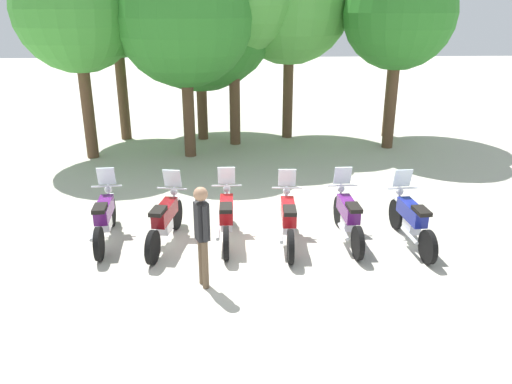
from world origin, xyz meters
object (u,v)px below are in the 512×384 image
tree_5 (290,2)px  tree_6 (399,14)px  motorcycle_1 (165,220)px  motorcycle_4 (348,216)px  person_0 (202,229)px  motorcycle_0 (105,217)px  motorcycle_5 (411,219)px  tree_3 (184,18)px  motorcycle_2 (227,216)px  tree_0 (114,3)px  tree_2 (198,7)px  tree_1 (76,10)px  motorcycle_3 (288,219)px

tree_5 → tree_6: size_ratio=1.11×
motorcycle_1 → motorcycle_4: size_ratio=0.99×
person_0 → motorcycle_1: bearing=93.8°
person_0 → motorcycle_0: bearing=115.1°
motorcycle_0 → motorcycle_4: 4.86m
motorcycle_5 → tree_3: bearing=33.2°
motorcycle_5 → motorcycle_0: bearing=82.6°
motorcycle_2 → motorcycle_5: bearing=-94.8°
motorcycle_1 → tree_6: tree_6 is taller
motorcycle_4 → tree_0: 11.31m
tree_2 → motorcycle_2: bearing=-84.0°
person_0 → tree_3: (-0.79, 7.94, 3.11)m
motorcycle_4 → motorcycle_5: (1.21, -0.23, 0.00)m
tree_1 → tree_3: bearing=-0.0°
motorcycle_1 → tree_1: (-3.03, 6.29, 3.86)m
motorcycle_2 → tree_1: (-4.23, 6.18, 3.86)m
motorcycle_0 → tree_1: size_ratio=0.35×
motorcycle_5 → tree_0: (-7.27, 8.87, 4.07)m
tree_6 → tree_2: bearing=166.4°
motorcycle_3 → person_0: (-1.59, -1.56, 0.53)m
motorcycle_4 → tree_6: tree_6 is taller
motorcycle_1 → motorcycle_4: 3.63m
person_0 → tree_1: (-3.85, 7.94, 3.32)m
tree_2 → tree_6: 6.45m
tree_5 → person_0: bearing=-104.0°
motorcycle_4 → tree_2: 9.93m
person_0 → motorcycle_5: bearing=-3.5°
motorcycle_2 → tree_3: size_ratio=0.35×
tree_5 → motorcycle_4: bearing=-88.3°
tree_6 → tree_5: bearing=153.5°
tree_0 → tree_2: size_ratio=0.89×
tree_0 → motorcycle_5: bearing=-50.6°
person_0 → motorcycle_3: bearing=21.5°
motorcycle_4 → tree_6: size_ratio=0.36×
motorcycle_3 → tree_6: 9.02m
motorcycle_2 → motorcycle_4: bearing=-92.1°
tree_0 → tree_6: tree_0 is taller
motorcycle_3 → tree_0: size_ratio=0.34×
motorcycle_1 → motorcycle_5: same height
person_0 → tree_1: bearing=93.1°
person_0 → tree_3: tree_3 is taller
motorcycle_0 → person_0: 2.81m
motorcycle_2 → person_0: 1.87m
person_0 → tree_0: tree_0 is taller
tree_3 → tree_6: size_ratio=1.03×
tree_2 → motorcycle_5: bearing=-62.7°
motorcycle_5 → person_0: (-4.02, -1.41, 0.53)m
tree_1 → tree_2: size_ratio=0.86×
motorcycle_2 → tree_2: bearing=6.7°
motorcycle_3 → motorcycle_4: bearing=-83.2°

